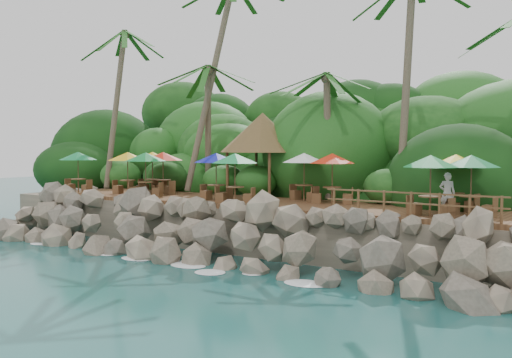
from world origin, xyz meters
The scene contains 12 objects.
ground centered at (0.00, 0.00, 0.00)m, with size 140.00×140.00×0.00m, color #19514F.
land_base centered at (0.00, 16.00, 1.05)m, with size 32.00×25.20×2.10m, color gray.
jungle_hill centered at (0.00, 23.50, 0.00)m, with size 44.80×28.00×15.40m, color #143811.
seawall centered at (0.00, 2.00, 1.15)m, with size 29.00×4.00×2.30m, color gray, non-canonical shape.
terrace centered at (0.00, 6.00, 2.20)m, with size 26.00×5.00×0.20m, color brown.
jungle_foliage centered at (0.00, 15.00, 0.00)m, with size 44.00×16.00×12.00m, color #143811, non-canonical shape.
foam_line centered at (0.00, 0.30, 0.03)m, with size 25.20×0.80×0.06m.
palms centered at (-0.40, 8.77, 11.50)m, with size 30.43×6.96×13.74m.
palapa centered at (-1.76, 9.15, 5.79)m, with size 4.76×4.76×4.60m.
dining_clusters centered at (-0.66, 5.69, 4.29)m, with size 24.66×5.23×2.40m.
railing centered at (8.90, 3.65, 2.91)m, with size 7.20×0.10×1.00m.
waiter centered at (9.71, 5.48, 3.15)m, with size 0.62×0.41×1.69m, color white.
Camera 1 is at (17.16, -18.54, 5.05)m, focal length 42.19 mm.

